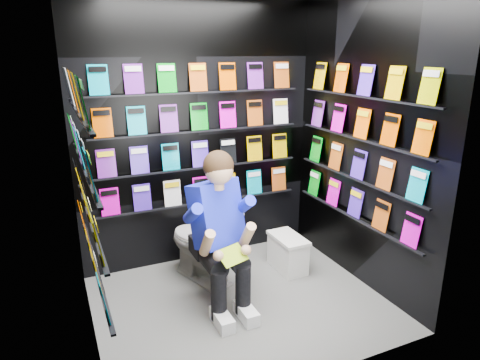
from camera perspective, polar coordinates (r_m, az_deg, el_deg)
name	(u,v)px	position (r m, az deg, el deg)	size (l,w,h in m)	color
floor	(241,303)	(3.86, 0.08, -16.09)	(2.40, 2.40, 0.00)	#5A5A58
wall_back	(199,135)	(4.25, -5.53, 5.94)	(2.40, 0.04, 2.60)	black
wall_front	(312,196)	(2.50, 9.62, -2.18)	(2.40, 0.04, 2.60)	black
wall_left	(78,176)	(3.06, -20.84, 0.51)	(0.04, 2.00, 2.60)	black
wall_right	(363,144)	(3.97, 16.11, 4.58)	(0.04, 2.00, 2.60)	black
comics_back	(200,135)	(4.22, -5.40, 5.93)	(2.10, 0.06, 1.37)	#F15E00
comics_left	(82,175)	(3.06, -20.30, 0.67)	(0.06, 1.70, 1.37)	#F15E00
comics_right	(361,144)	(3.95, 15.78, 4.62)	(0.06, 1.70, 1.37)	#F15E00
toilet	(202,243)	(4.08, -5.13, -8.37)	(0.42, 0.75, 0.73)	silver
longbox	(288,254)	(4.34, 6.37, -9.79)	(0.23, 0.43, 0.32)	silver
longbox_lid	(288,238)	(4.27, 6.44, -7.69)	(0.26, 0.45, 0.03)	silver
reader	(216,215)	(3.58, -3.28, -4.62)	(0.55, 0.81, 1.49)	#1F28CC
held_comic	(232,255)	(3.37, -1.03, -10.00)	(0.24, 0.01, 0.16)	green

